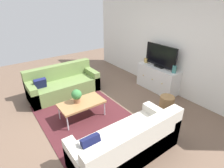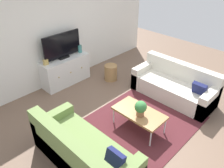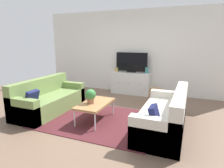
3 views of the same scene
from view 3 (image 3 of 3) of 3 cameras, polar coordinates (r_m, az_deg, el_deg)
The scene contains 12 objects.
ground_plane at distance 4.49m, azimuth -2.94°, elevation -9.85°, with size 10.00×10.00×0.00m, color brown.
wall_back at distance 6.56m, azimuth 6.62°, elevation 9.29°, with size 6.40×0.12×2.70m, color silver.
area_rug at distance 4.37m, azimuth -3.80°, elevation -10.46°, with size 2.50×1.90×0.01m, color #4C1E23.
couch_left_side at distance 5.07m, azimuth -18.34°, elevation -4.55°, with size 0.80×1.92×0.81m.
couch_right_side at distance 3.93m, azimuth 15.82°, elevation -9.35°, with size 0.80×1.92×0.81m.
coffee_table at distance 4.22m, azimuth -4.98°, elevation -5.90°, with size 0.54×1.00×0.41m.
potted_plant at distance 4.13m, azimuth -6.34°, elevation -3.38°, with size 0.23×0.23×0.31m.
tv_console at distance 6.43m, azimuth 5.58°, elevation 0.31°, with size 1.27×0.47×0.71m.
flat_screen_tv at distance 6.34m, azimuth 5.76°, elevation 6.33°, with size 1.03×0.16×0.64m.
glass_vase at distance 6.22m, azimuth 10.21°, elevation 4.02°, with size 0.11×0.11×0.20m, color teal.
mantel_clock at distance 6.52m, azimuth 1.33°, elevation 4.30°, with size 0.11×0.07×0.13m, color tan.
wicker_basket at distance 5.57m, azimuth 12.61°, elevation -3.39°, with size 0.34×0.34×0.42m, color #9E7547.
Camera 3 is at (1.79, -3.75, 1.71)m, focal length 31.10 mm.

